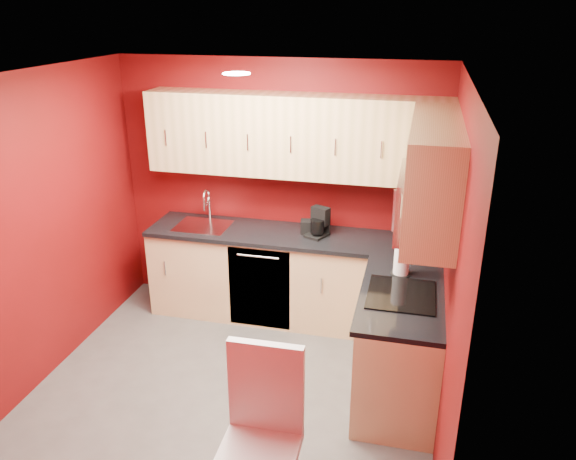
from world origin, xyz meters
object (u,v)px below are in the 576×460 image
at_px(coffee_maker, 317,223).
at_px(dining_chair, 258,446).
at_px(sink, 204,222).
at_px(napkin_holder, 307,227).
at_px(paper_towel, 402,258).
at_px(microwave, 426,202).

distance_m(coffee_maker, dining_chair, 2.43).
relative_size(sink, dining_chair, 0.46).
bearing_deg(coffee_maker, napkin_holder, 172.39).
bearing_deg(dining_chair, napkin_holder, 94.09).
height_order(sink, dining_chair, sink).
xyz_separation_m(napkin_holder, dining_chair, (0.22, -2.45, -0.41)).
bearing_deg(napkin_holder, dining_chair, -84.75).
relative_size(napkin_holder, dining_chair, 0.11).
bearing_deg(coffee_maker, sink, -156.54).
distance_m(paper_towel, dining_chair, 1.95).
height_order(coffee_maker, dining_chair, coffee_maker).
bearing_deg(coffee_maker, dining_chair, -62.51).
height_order(sink, paper_towel, sink).
xyz_separation_m(coffee_maker, dining_chair, (0.11, -2.38, -0.48)).
relative_size(microwave, paper_towel, 2.64).
bearing_deg(paper_towel, dining_chair, -111.64).
distance_m(microwave, napkin_holder, 1.64).
relative_size(sink, paper_towel, 1.81).
height_order(microwave, paper_towel, microwave).
distance_m(coffee_maker, napkin_holder, 0.15).
relative_size(coffee_maker, paper_towel, 0.97).
bearing_deg(sink, napkin_holder, 2.45).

